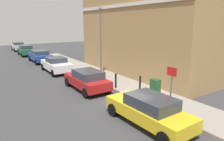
% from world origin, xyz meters
% --- Properties ---
extents(ground, '(80.00, 80.00, 0.00)m').
position_xyz_m(ground, '(0.00, 0.00, 0.00)').
color(ground, '#38383A').
extents(sidewalk, '(2.66, 30.00, 0.15)m').
position_xyz_m(sidewalk, '(1.87, 6.00, 0.07)').
color(sidewalk, gray).
rests_on(sidewalk, ground).
extents(corner_building, '(6.87, 13.81, 10.00)m').
position_xyz_m(corner_building, '(6.58, 4.91, 5.00)').
color(corner_building, '#9E7A4C').
rests_on(corner_building, ground).
extents(car_yellow, '(1.86, 4.43, 1.41)m').
position_xyz_m(car_yellow, '(-0.86, -2.91, 0.74)').
color(car_yellow, gold).
rests_on(car_yellow, ground).
extents(car_red, '(1.87, 4.10, 1.41)m').
position_xyz_m(car_red, '(-0.85, 3.22, 0.74)').
color(car_red, maroon).
rests_on(car_red, ground).
extents(car_white, '(1.93, 4.32, 1.44)m').
position_xyz_m(car_white, '(-0.83, 9.63, 0.75)').
color(car_white, silver).
rests_on(car_white, ground).
extents(car_blue, '(1.95, 4.36, 1.43)m').
position_xyz_m(car_blue, '(-0.71, 15.82, 0.76)').
color(car_blue, navy).
rests_on(car_blue, ground).
extents(car_green, '(1.93, 4.25, 1.48)m').
position_xyz_m(car_green, '(-0.95, 22.41, 0.77)').
color(car_green, '#195933').
rests_on(car_green, ground).
extents(car_silver, '(1.84, 4.05, 1.44)m').
position_xyz_m(car_silver, '(-0.90, 28.88, 0.76)').
color(car_silver, '#B7B7BC').
rests_on(car_silver, ground).
extents(utility_cabinet, '(0.46, 0.61, 1.15)m').
position_xyz_m(utility_cabinet, '(1.68, -0.81, 0.68)').
color(utility_cabinet, '#1E4C28').
rests_on(utility_cabinet, sidewalk).
extents(bollard_near_cabinet, '(0.14, 0.14, 1.04)m').
position_xyz_m(bollard_near_cabinet, '(1.78, 0.67, 0.70)').
color(bollard_near_cabinet, black).
rests_on(bollard_near_cabinet, sidewalk).
extents(bollard_far_kerb, '(0.14, 0.14, 1.04)m').
position_xyz_m(bollard_far_kerb, '(0.79, 2.07, 0.70)').
color(bollard_far_kerb, black).
rests_on(bollard_far_kerb, sidewalk).
extents(street_sign, '(0.08, 0.60, 2.30)m').
position_xyz_m(street_sign, '(0.98, -2.57, 1.66)').
color(street_sign, '#59595B').
rests_on(street_sign, sidewalk).
extents(lamppost, '(0.20, 0.44, 5.72)m').
position_xyz_m(lamppost, '(1.50, 5.24, 3.30)').
color(lamppost, '#59595B').
rests_on(lamppost, sidewalk).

